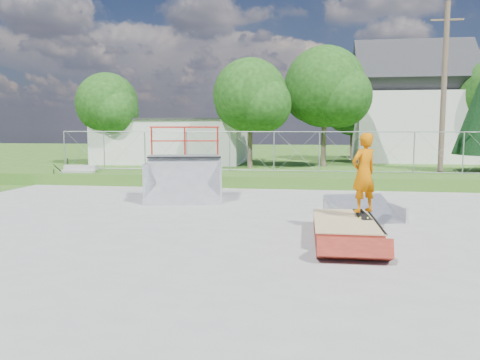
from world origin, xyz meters
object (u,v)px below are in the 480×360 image
at_px(grind_box, 345,229).
at_px(flat_bank_ramp, 364,210).
at_px(quarter_pipe, 183,164).
at_px(skater, 364,176).

relative_size(grind_box, flat_bank_ramp, 1.54).
height_order(quarter_pipe, skater, quarter_pipe).
height_order(flat_bank_ramp, skater, skater).
height_order(grind_box, skater, skater).
distance_m(grind_box, skater, 1.29).
bearing_deg(flat_bank_ramp, quarter_pipe, 142.27).
distance_m(grind_box, flat_bank_ramp, 2.37).
relative_size(quarter_pipe, flat_bank_ramp, 1.38).
bearing_deg(grind_box, flat_bank_ramp, 73.42).
xyz_separation_m(quarter_pipe, flat_bank_ramp, (5.56, -2.26, -0.99)).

